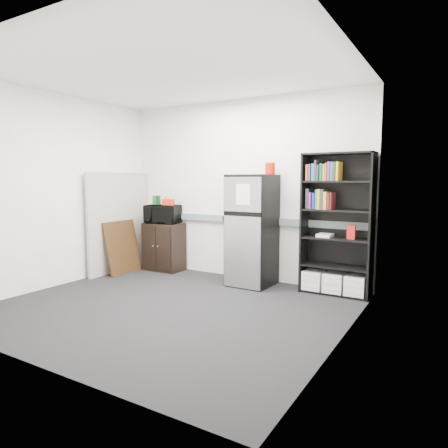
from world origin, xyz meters
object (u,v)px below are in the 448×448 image
object	(u,v)px
bookshelf	(337,225)
cubicle_partition	(119,222)
refrigerator	(252,230)
microwave	(163,214)
cabinet	(164,247)

from	to	relation	value
bookshelf	cubicle_partition	world-z (taller)	bookshelf
refrigerator	microwave	bearing A→B (deg)	178.99
refrigerator	cabinet	bearing A→B (deg)	178.45
bookshelf	cubicle_partition	bearing A→B (deg)	-171.94
microwave	cubicle_partition	bearing A→B (deg)	-160.42
cubicle_partition	cabinet	distance (m)	0.84
microwave	refrigerator	xyz separation A→B (m)	(1.68, -0.06, -0.15)
cubicle_partition	refrigerator	distance (m)	2.29
cubicle_partition	cabinet	bearing A→B (deg)	35.52
cubicle_partition	refrigerator	world-z (taller)	cubicle_partition
bookshelf	cabinet	size ratio (longest dim) A/B	2.33
bookshelf	refrigerator	bearing A→B (deg)	-172.92
refrigerator	cubicle_partition	bearing A→B (deg)	-170.26
bookshelf	cubicle_partition	distance (m)	3.46
microwave	refrigerator	world-z (taller)	refrigerator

